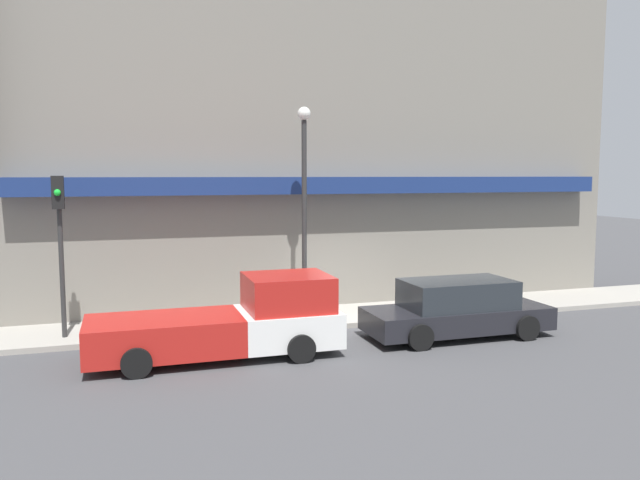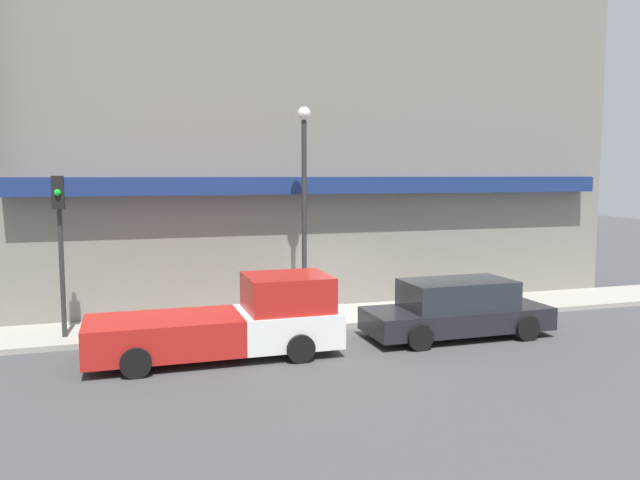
# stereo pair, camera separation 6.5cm
# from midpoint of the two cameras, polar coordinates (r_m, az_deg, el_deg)

# --- Properties ---
(ground_plane) EXTENTS (80.00, 80.00, 0.00)m
(ground_plane) POSITION_cam_midpoint_polar(r_m,az_deg,el_deg) (17.24, 3.59, -7.99)
(ground_plane) COLOR #424244
(sidewalk) EXTENTS (36.00, 2.43, 0.14)m
(sidewalk) POSITION_cam_midpoint_polar(r_m,az_deg,el_deg) (18.33, 2.21, -6.91)
(sidewalk) COLOR #9E998E
(sidewalk) RESTS_ON ground
(building) EXTENTS (19.80, 3.80, 10.69)m
(building) POSITION_cam_midpoint_polar(r_m,az_deg,el_deg) (20.44, -0.37, 9.29)
(building) COLOR gray
(building) RESTS_ON ground
(pickup_truck) EXTENTS (5.67, 2.12, 1.83)m
(pickup_truck) POSITION_cam_midpoint_polar(r_m,az_deg,el_deg) (14.55, -8.10, -7.47)
(pickup_truck) COLOR white
(pickup_truck) RESTS_ON ground
(parked_car) EXTENTS (4.80, 1.97, 1.48)m
(parked_car) POSITION_cam_midpoint_polar(r_m,az_deg,el_deg) (16.52, 12.32, -6.20)
(parked_car) COLOR black
(parked_car) RESTS_ON ground
(fire_hydrant) EXTENTS (0.19, 0.19, 0.69)m
(fire_hydrant) POSITION_cam_midpoint_polar(r_m,az_deg,el_deg) (16.83, -5.66, -6.68)
(fire_hydrant) COLOR red
(fire_hydrant) RESTS_ON sidewalk
(street_lamp) EXTENTS (0.36, 0.36, 5.84)m
(street_lamp) POSITION_cam_midpoint_polar(r_m,az_deg,el_deg) (16.99, -1.56, 4.64)
(street_lamp) COLOR #2D2D2D
(street_lamp) RESTS_ON sidewalk
(traffic_light) EXTENTS (0.28, 0.42, 4.00)m
(traffic_light) POSITION_cam_midpoint_polar(r_m,az_deg,el_deg) (16.44, -22.80, 1.02)
(traffic_light) COLOR #2D2D2D
(traffic_light) RESTS_ON sidewalk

